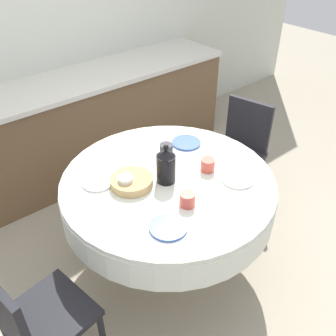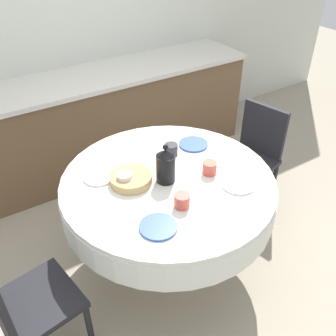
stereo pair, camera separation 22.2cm
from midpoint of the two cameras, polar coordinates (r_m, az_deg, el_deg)
ground_plane at (r=2.80m, az=2.34°, el=-14.27°), size 12.00×12.00×0.00m
wall_back at (r=3.49m, az=-14.83°, el=20.70°), size 7.00×0.05×2.60m
kitchen_counter at (r=3.50m, az=-10.85°, el=6.31°), size 3.24×0.64×0.91m
dining_table at (r=2.34m, az=2.71°, el=-4.15°), size 1.31×1.31×0.77m
chair_left at (r=3.12m, az=14.85°, el=2.19°), size 0.48×0.48×0.86m
chair_right at (r=2.11m, az=-18.49°, el=-19.04°), size 0.46×0.46×0.86m
plate_near_left at (r=1.95m, az=1.80°, el=-9.08°), size 0.20×0.20×0.01m
cup_near_left at (r=2.05m, az=5.25°, el=-5.11°), size 0.09×0.09×0.08m
plate_near_right at (r=2.27m, az=13.40°, el=-2.51°), size 0.20×0.20×0.01m
cup_near_right at (r=2.31m, az=9.09°, el=-0.08°), size 0.09×0.09×0.08m
plate_far_left at (r=2.29m, az=-7.74°, el=-1.33°), size 0.20×0.20×0.01m
cup_far_left at (r=2.20m, az=-3.76°, el=-1.84°), size 0.09×0.09×0.08m
plate_far_right at (r=2.59m, az=6.35°, el=3.55°), size 0.20×0.20×0.01m
cup_far_right at (r=2.46m, az=3.06°, el=2.71°), size 0.09×0.09×0.08m
coffee_carafe at (r=2.19m, az=2.53°, el=0.24°), size 0.11×0.11×0.25m
bread_basket at (r=2.22m, az=-2.85°, el=-1.77°), size 0.25×0.25×0.05m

